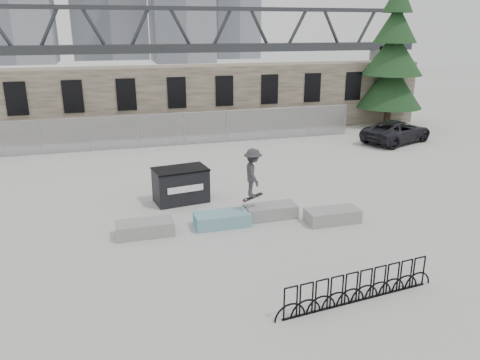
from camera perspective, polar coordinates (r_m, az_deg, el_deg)
name	(u,v)px	position (r m, az deg, el deg)	size (l,w,h in m)	color
ground	(241,221)	(17.66, 0.15, -5.07)	(120.00, 120.00, 0.00)	#B3B3AE
stone_wall	(174,100)	(32.48, -8.02, 9.65)	(36.00, 2.58, 4.50)	brown
chainlink_fence	(184,128)	(29.05, -6.82, 6.26)	(22.06, 0.06, 2.02)	gray
planter_far_left	(145,228)	(16.78, -11.52, -5.72)	(2.00, 0.90, 0.50)	gray
planter_center_left	(222,219)	(17.19, -2.21, -4.76)	(2.00, 0.90, 0.50)	teal
planter_center_right	(270,211)	(17.96, 3.70, -3.75)	(2.00, 0.90, 0.50)	gray
planter_offset	(332,215)	(17.85, 11.21, -4.22)	(2.00, 0.90, 0.50)	gray
dumpster	(181,185)	(19.55, -7.24, -0.59)	(2.36, 1.63, 1.44)	black
bike_rack	(358,287)	(13.02, 14.23, -12.52)	(4.91, 0.60, 0.90)	black
spruce_tree	(393,59)	(35.88, 18.13, 13.89)	(4.63, 4.63, 11.50)	#38281E
truss_bridge	(202,47)	(72.12, -4.66, 15.85)	(70.00, 3.00, 9.80)	#2D3033
suv	(397,131)	(31.22, 18.58, 5.63)	(2.32, 5.02, 1.40)	black
skateboarder	(253,173)	(17.15, 1.57, 0.85)	(0.80, 1.24, 1.98)	#2E2F31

